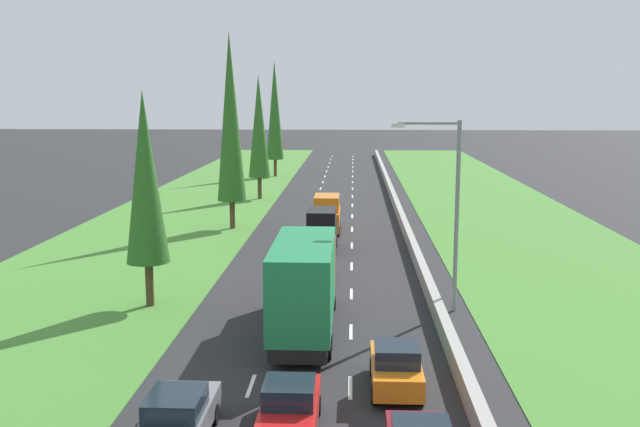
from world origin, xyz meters
TOP-DOWN VIEW (x-y plane):
  - ground_plane at (0.00, 60.00)m, footprint 300.00×300.00m
  - grass_verge_left at (-12.65, 60.00)m, footprint 14.00×140.00m
  - grass_verge_right at (14.35, 60.00)m, footprint 14.00×140.00m
  - median_barrier at (5.70, 60.00)m, footprint 0.44×120.00m
  - lane_markings at (0.00, 60.00)m, footprint 3.64×116.00m
  - orange_hatchback_right_lane at (3.32, 20.88)m, footprint 1.74×3.90m
  - red_hatchback_centre_lane at (-0.06, 17.53)m, footprint 1.74×3.90m
  - grey_sedan_left_lane at (-3.27, 16.60)m, footprint 1.82×4.50m
  - green_box_truck_centre_lane at (-0.22, 26.74)m, footprint 2.46×9.40m
  - grey_hatchback_centre_lane at (-0.23, 35.46)m, footprint 1.74×3.90m
  - black_van_centre_lane_fifth at (-0.22, 43.06)m, footprint 1.96×4.90m
  - orange_van_centre_lane at (-0.12, 49.64)m, footprint 1.96×4.90m
  - poplar_tree_second at (-8.00, 30.39)m, footprint 2.06×2.06m
  - poplar_tree_third at (-7.41, 50.89)m, footprint 2.17×2.17m
  - poplar_tree_fourth at (-7.36, 66.76)m, footprint 2.10×2.10m
  - poplar_tree_fifth at (-7.96, 86.47)m, footprint 2.16×2.16m
  - street_light_mast at (6.28, 30.32)m, footprint 3.20×0.28m

SIDE VIEW (x-z plane):
  - ground_plane at x=0.00m, z-range 0.00..0.00m
  - lane_markings at x=0.00m, z-range 0.00..0.01m
  - grass_verge_left at x=-12.65m, z-range 0.00..0.04m
  - grass_verge_right at x=14.35m, z-range 0.00..0.04m
  - median_barrier at x=5.70m, z-range 0.00..0.85m
  - grey_sedan_left_lane at x=-3.27m, z-range -0.01..1.63m
  - orange_hatchback_right_lane at x=3.32m, z-range -0.02..1.70m
  - red_hatchback_centre_lane at x=-0.06m, z-range -0.02..1.70m
  - grey_hatchback_centre_lane at x=-0.23m, z-range -0.02..1.70m
  - black_van_centre_lane_fifth at x=-0.22m, z-range -0.01..2.81m
  - orange_van_centre_lane at x=-0.12m, z-range -0.01..2.81m
  - green_box_truck_centre_lane at x=-0.22m, z-range 0.09..4.27m
  - street_light_mast at x=6.28m, z-range 0.73..9.73m
  - poplar_tree_second at x=-8.00m, z-range 1.05..11.45m
  - poplar_tree_fourth at x=-7.36m, z-range 1.05..13.11m
  - poplar_tree_fifth at x=-7.96m, z-range 1.05..15.40m
  - poplar_tree_third at x=-7.41m, z-range 1.05..15.86m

